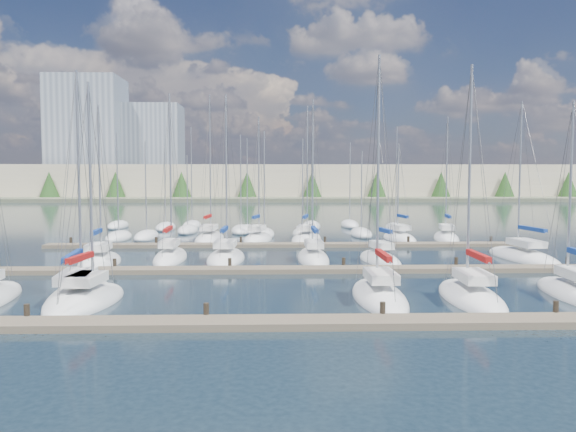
{
  "coord_description": "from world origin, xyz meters",
  "views": [
    {
      "loc": [
        -1.0,
        -22.11,
        6.53
      ],
      "look_at": [
        0.0,
        14.0,
        4.0
      ],
      "focal_mm": 35.0,
      "sensor_mm": 36.0,
      "label": 1
    }
  ],
  "objects_px": {
    "sailboat_n": "(210,238)",
    "sailboat_q": "(399,238)",
    "sailboat_c": "(89,300)",
    "sailboat_p": "(306,238)",
    "sailboat_h": "(100,262)",
    "sailboat_e": "(471,297)",
    "sailboat_b": "(79,297)",
    "sailboat_f": "(572,293)",
    "sailboat_j": "(226,258)",
    "sailboat_i": "(170,257)",
    "sailboat_r": "(446,238)",
    "sailboat_m": "(523,257)",
    "sailboat_d": "(379,296)",
    "sailboat_k": "(313,258)",
    "sailboat_l": "(380,260)",
    "sailboat_o": "(258,239)"
  },
  "relations": [
    {
      "from": "sailboat_o",
      "to": "sailboat_r",
      "type": "bearing_deg",
      "value": 12.3
    },
    {
      "from": "sailboat_p",
      "to": "sailboat_m",
      "type": "relative_size",
      "value": 1.1
    },
    {
      "from": "sailboat_m",
      "to": "sailboat_r",
      "type": "bearing_deg",
      "value": 92.32
    },
    {
      "from": "sailboat_f",
      "to": "sailboat_l",
      "type": "bearing_deg",
      "value": 126.64
    },
    {
      "from": "sailboat_b",
      "to": "sailboat_j",
      "type": "bearing_deg",
      "value": 57.65
    },
    {
      "from": "sailboat_e",
      "to": "sailboat_k",
      "type": "distance_m",
      "value": 16.26
    },
    {
      "from": "sailboat_k",
      "to": "sailboat_q",
      "type": "xyz_separation_m",
      "value": [
        9.99,
        14.01,
        -0.02
      ]
    },
    {
      "from": "sailboat_c",
      "to": "sailboat_j",
      "type": "height_order",
      "value": "sailboat_j"
    },
    {
      "from": "sailboat_h",
      "to": "sailboat_e",
      "type": "height_order",
      "value": "sailboat_e"
    },
    {
      "from": "sailboat_c",
      "to": "sailboat_f",
      "type": "bearing_deg",
      "value": 6.73
    },
    {
      "from": "sailboat_h",
      "to": "sailboat_m",
      "type": "relative_size",
      "value": 0.95
    },
    {
      "from": "sailboat_h",
      "to": "sailboat_e",
      "type": "xyz_separation_m",
      "value": [
        23.45,
        -12.96,
        0.01
      ]
    },
    {
      "from": "sailboat_n",
      "to": "sailboat_d",
      "type": "bearing_deg",
      "value": -63.5
    },
    {
      "from": "sailboat_h",
      "to": "sailboat_o",
      "type": "distance_m",
      "value": 18.93
    },
    {
      "from": "sailboat_r",
      "to": "sailboat_n",
      "type": "bearing_deg",
      "value": -170.14
    },
    {
      "from": "sailboat_m",
      "to": "sailboat_q",
      "type": "height_order",
      "value": "sailboat_m"
    },
    {
      "from": "sailboat_d",
      "to": "sailboat_m",
      "type": "xyz_separation_m",
      "value": [
        14.23,
        14.35,
        -0.01
      ]
    },
    {
      "from": "sailboat_b",
      "to": "sailboat_f",
      "type": "xyz_separation_m",
      "value": [
        26.64,
        0.08,
        0.02
      ]
    },
    {
      "from": "sailboat_i",
      "to": "sailboat_p",
      "type": "distance_m",
      "value": 17.62
    },
    {
      "from": "sailboat_e",
      "to": "sailboat_m",
      "type": "height_order",
      "value": "sailboat_m"
    },
    {
      "from": "sailboat_h",
      "to": "sailboat_n",
      "type": "height_order",
      "value": "sailboat_n"
    },
    {
      "from": "sailboat_b",
      "to": "sailboat_k",
      "type": "height_order",
      "value": "sailboat_k"
    },
    {
      "from": "sailboat_p",
      "to": "sailboat_c",
      "type": "bearing_deg",
      "value": -104.78
    },
    {
      "from": "sailboat_d",
      "to": "sailboat_o",
      "type": "distance_m",
      "value": 28.65
    },
    {
      "from": "sailboat_e",
      "to": "sailboat_p",
      "type": "xyz_separation_m",
      "value": [
        -7.0,
        28.43,
        -0.0
      ]
    },
    {
      "from": "sailboat_r",
      "to": "sailboat_f",
      "type": "relative_size",
      "value": 1.19
    },
    {
      "from": "sailboat_j",
      "to": "sailboat_f",
      "type": "distance_m",
      "value": 24.45
    },
    {
      "from": "sailboat_k",
      "to": "sailboat_o",
      "type": "bearing_deg",
      "value": 108.38
    },
    {
      "from": "sailboat_h",
      "to": "sailboat_p",
      "type": "height_order",
      "value": "sailboat_p"
    },
    {
      "from": "sailboat_l",
      "to": "sailboat_k",
      "type": "xyz_separation_m",
      "value": [
        -5.05,
        1.1,
        0.01
      ]
    },
    {
      "from": "sailboat_i",
      "to": "sailboat_p",
      "type": "height_order",
      "value": "sailboat_p"
    },
    {
      "from": "sailboat_l",
      "to": "sailboat_i",
      "type": "distance_m",
      "value": 16.41
    },
    {
      "from": "sailboat_r",
      "to": "sailboat_p",
      "type": "xyz_separation_m",
      "value": [
        -14.62,
        -0.2,
        -0.01
      ]
    },
    {
      "from": "sailboat_b",
      "to": "sailboat_f",
      "type": "bearing_deg",
      "value": -7.05
    },
    {
      "from": "sailboat_i",
      "to": "sailboat_f",
      "type": "xyz_separation_m",
      "value": [
        24.42,
        -14.44,
        -0.01
      ]
    },
    {
      "from": "sailboat_j",
      "to": "sailboat_i",
      "type": "bearing_deg",
      "value": 176.73
    },
    {
      "from": "sailboat_q",
      "to": "sailboat_c",
      "type": "bearing_deg",
      "value": -134.92
    },
    {
      "from": "sailboat_e",
      "to": "sailboat_q",
      "type": "bearing_deg",
      "value": 87.08
    },
    {
      "from": "sailboat_k",
      "to": "sailboat_j",
      "type": "bearing_deg",
      "value": 177.19
    },
    {
      "from": "sailboat_m",
      "to": "sailboat_f",
      "type": "distance_m",
      "value": 14.39
    },
    {
      "from": "sailboat_e",
      "to": "sailboat_m",
      "type": "relative_size",
      "value": 1.0
    },
    {
      "from": "sailboat_j",
      "to": "sailboat_n",
      "type": "distance_m",
      "value": 14.32
    },
    {
      "from": "sailboat_d",
      "to": "sailboat_q",
      "type": "distance_m",
      "value": 29.21
    },
    {
      "from": "sailboat_d",
      "to": "sailboat_k",
      "type": "height_order",
      "value": "sailboat_d"
    },
    {
      "from": "sailboat_c",
      "to": "sailboat_b",
      "type": "height_order",
      "value": "sailboat_b"
    },
    {
      "from": "sailboat_r",
      "to": "sailboat_h",
      "type": "relative_size",
      "value": 1.07
    },
    {
      "from": "sailboat_n",
      "to": "sailboat_q",
      "type": "relative_size",
      "value": 1.46
    },
    {
      "from": "sailboat_m",
      "to": "sailboat_q",
      "type": "xyz_separation_m",
      "value": [
        -6.73,
        13.88,
        0.0
      ]
    },
    {
      "from": "sailboat_k",
      "to": "sailboat_p",
      "type": "xyz_separation_m",
      "value": [
        0.31,
        13.91,
        -0.01
      ]
    },
    {
      "from": "sailboat_c",
      "to": "sailboat_p",
      "type": "xyz_separation_m",
      "value": [
        12.98,
        28.71,
        0.0
      ]
    }
  ]
}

